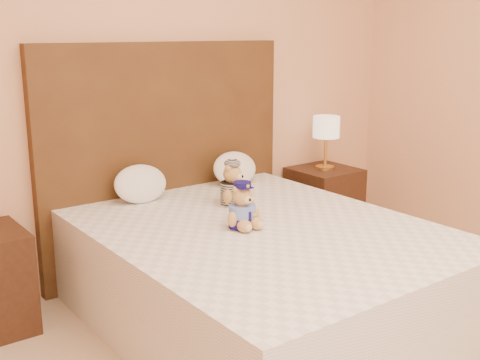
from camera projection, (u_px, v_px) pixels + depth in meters
The scene contains 8 objects.
bed at pixel (262, 275), 3.27m from camera, with size 1.60×2.00×0.55m.
headboard at pixel (166, 159), 3.94m from camera, with size 1.75×0.08×1.50m, color #4D3317.
nightstand_right at pixel (324, 203), 4.62m from camera, with size 0.45×0.45×0.55m, color #3A1E12.
lamp at pixel (326, 130), 4.48m from camera, with size 0.20×0.20×0.40m.
teddy_police at pixel (242, 205), 3.17m from camera, with size 0.21×0.21×0.25m, color #AD7743, non-canonical shape.
teddy_prisoner at pixel (232, 183), 3.60m from camera, with size 0.23×0.22×0.26m, color #AD7743, non-canonical shape.
pillow_left at pixel (140, 182), 3.66m from camera, with size 0.35×0.22×0.24m, color white.
pillow_right at pixel (235, 167), 4.07m from camera, with size 0.34×0.22×0.24m, color white.
Camera 1 is at (-1.92, -1.18, 1.57)m, focal length 45.00 mm.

